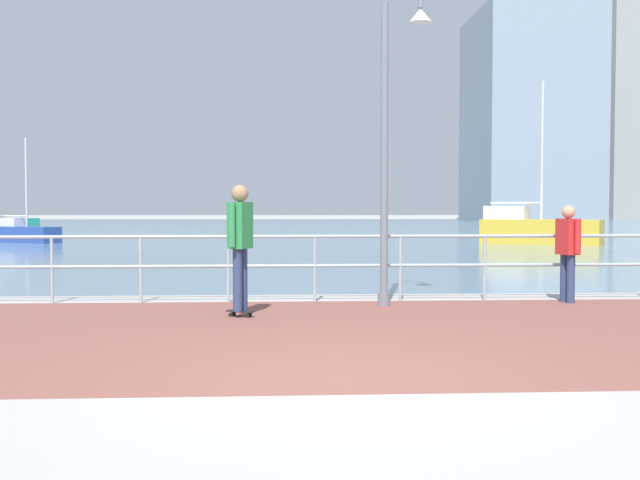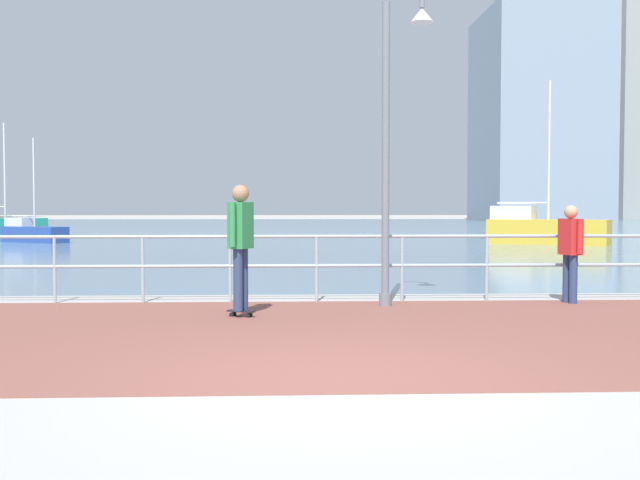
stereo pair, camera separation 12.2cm
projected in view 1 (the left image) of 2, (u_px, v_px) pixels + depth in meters
ground at (288, 233)px, 46.67m from camera, size 220.00×220.00×0.00m
brick_paving at (327, 333)px, 9.28m from camera, size 28.00×6.17×0.01m
harbor_water at (286, 228)px, 57.25m from camera, size 180.00×88.00×0.00m
waterfront_railing at (315, 255)px, 12.33m from camera, size 25.25×0.06×1.09m
lamppost at (395, 118)px, 11.69m from camera, size 0.82×0.36×5.26m
skateboarder at (240, 237)px, 10.58m from camera, size 0.41×0.54×1.85m
bystander at (568, 246)px, 12.20m from camera, size 0.33×0.55×1.57m
sailboat_yellow at (25, 233)px, 33.33m from camera, size 3.30×2.60×4.58m
sailboat_blue at (537, 229)px, 31.80m from camera, size 4.90×3.79×6.78m
tower_glass at (529, 116)px, 86.37m from camera, size 12.60×14.43×25.46m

